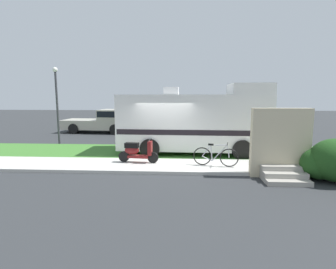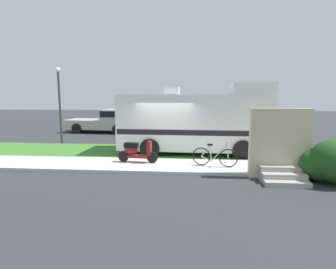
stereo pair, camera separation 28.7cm
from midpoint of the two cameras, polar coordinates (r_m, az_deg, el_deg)
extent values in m
plane|color=#2D3033|center=(11.78, -0.25, -5.50)|extent=(80.00, 80.00, 0.00)
cube|color=beige|center=(10.61, -0.81, -6.73)|extent=(24.00, 2.00, 0.12)
cube|color=#3D752D|center=(13.23, 0.30, -3.78)|extent=(24.00, 3.40, 0.08)
cube|color=silver|center=(12.95, 6.11, 2.82)|extent=(7.10, 2.74, 2.57)
cube|color=silver|center=(13.13, 17.82, 9.24)|extent=(1.88, 2.43, 0.50)
cube|color=black|center=(12.99, 6.08, 1.13)|extent=(6.96, 2.75, 0.24)
cube|color=black|center=(13.35, 21.33, 4.39)|extent=(0.15, 2.12, 0.90)
cube|color=silver|center=(12.94, 1.48, 9.35)|extent=(0.72, 0.62, 0.36)
cylinder|color=black|center=(14.44, 14.75, -1.38)|extent=(0.91, 0.31, 0.90)
cylinder|color=black|center=(12.11, 16.33, -3.29)|extent=(0.91, 0.31, 0.90)
cylinder|color=black|center=(14.43, -1.60, -1.11)|extent=(0.91, 0.31, 0.90)
cylinder|color=black|center=(12.10, -3.22, -2.96)|extent=(0.91, 0.31, 0.90)
cylinder|color=black|center=(10.80, -2.62, -4.95)|extent=(0.45, 0.14, 0.44)
cylinder|color=black|center=(11.13, -8.77, -4.63)|extent=(0.45, 0.14, 0.44)
cube|color=maroon|center=(10.94, -5.75, -4.69)|extent=(0.88, 0.37, 0.10)
cube|color=black|center=(10.93, -7.13, -2.27)|extent=(0.58, 0.32, 0.20)
ellipsoid|color=maroon|center=(10.97, -7.11, -3.30)|extent=(0.63, 0.36, 0.36)
cube|color=maroon|center=(10.74, -3.27, -2.94)|extent=(0.17, 0.33, 0.56)
cylinder|color=black|center=(10.68, -3.29, -1.10)|extent=(0.09, 0.50, 0.04)
sphere|color=white|center=(10.71, -3.28, -2.00)|extent=(0.12, 0.12, 0.12)
torus|color=black|center=(10.39, 13.58, -4.95)|extent=(0.70, 0.18, 0.71)
torus|color=black|center=(10.49, 7.92, -4.67)|extent=(0.70, 0.18, 0.71)
cylinder|color=silver|center=(10.38, 11.61, -3.94)|extent=(0.58, 0.16, 0.68)
cylinder|color=silver|center=(10.41, 9.91, -3.99)|extent=(0.10, 0.06, 0.61)
cylinder|color=silver|center=(10.32, 11.49, -2.28)|extent=(0.62, 0.16, 0.09)
cylinder|color=silver|center=(10.48, 8.98, -5.15)|extent=(0.40, 0.12, 0.19)
cylinder|color=silver|center=(10.42, 8.85, -3.51)|extent=(0.36, 0.11, 0.47)
cylinder|color=silver|center=(10.34, 13.40, -3.59)|extent=(0.12, 0.06, 0.51)
cube|color=black|center=(10.35, 9.78, -2.17)|extent=(0.22, 0.14, 0.06)
cylinder|color=black|center=(10.29, 13.22, -2.00)|extent=(0.13, 0.51, 0.03)
cube|color=#1E2328|center=(17.75, 7.61, 2.52)|extent=(2.55, 2.13, 1.53)
cube|color=black|center=(17.71, 7.64, 4.02)|extent=(2.43, 2.15, 0.44)
cube|color=#1E2328|center=(17.94, -1.31, 1.39)|extent=(3.11, 2.15, 0.74)
cylinder|color=black|center=(18.81, 8.09, 0.81)|extent=(0.77, 0.26, 0.76)
cylinder|color=black|center=(16.85, 8.30, -0.07)|extent=(0.77, 0.26, 0.76)
cylinder|color=black|center=(19.00, -1.99, 0.96)|extent=(0.77, 0.26, 0.76)
cylinder|color=black|center=(17.06, -2.95, 0.11)|extent=(0.77, 0.26, 0.76)
cube|color=#B7B29E|center=(20.67, -9.96, 3.23)|extent=(2.54, 2.26, 1.49)
cube|color=black|center=(20.63, -9.99, 4.46)|extent=(2.42, 2.27, 0.44)
cube|color=#B7B29E|center=(21.71, -16.57, 2.21)|extent=(3.06, 2.30, 0.70)
cylinder|color=black|center=(21.62, -8.60, 1.77)|extent=(0.78, 0.30, 0.76)
cylinder|color=black|center=(19.73, -10.34, 1.10)|extent=(0.78, 0.30, 0.76)
cylinder|color=black|center=(22.78, -16.25, 1.86)|extent=(0.78, 0.30, 0.76)
cylinder|color=black|center=(21.00, -18.56, 1.24)|extent=(0.78, 0.30, 0.76)
cube|color=#9E998E|center=(9.59, 24.37, -9.03)|extent=(1.40, 0.96, 0.16)
cube|color=#9E998E|center=(9.69, 24.11, -7.85)|extent=(1.40, 0.64, 0.16)
cube|color=#9E998E|center=(9.79, 23.86, -6.70)|extent=(1.40, 0.32, 0.16)
cube|color=beige|center=(9.91, 23.55, -1.77)|extent=(2.00, 0.30, 2.40)
ellipsoid|color=#1E4719|center=(10.16, 32.96, -4.81)|extent=(1.65, 1.49, 1.41)
ellipsoid|color=#1E4719|center=(10.15, 30.38, -5.58)|extent=(1.24, 1.12, 1.05)
cylinder|color=navy|center=(11.38, 26.76, -5.78)|extent=(0.06, 0.06, 0.20)
cylinder|color=navy|center=(11.35, 26.80, -5.20)|extent=(0.03, 0.03, 0.04)
cylinder|color=black|center=(11.34, 26.81, -5.08)|extent=(0.03, 0.03, 0.01)
cylinder|color=#333338|center=(16.74, -21.67, 5.21)|extent=(0.12, 0.12, 4.15)
sphere|color=silver|center=(16.78, -22.09, 12.72)|extent=(0.28, 0.28, 0.28)
camera|label=1|loc=(0.14, -89.31, 0.10)|focal=28.43mm
camera|label=2|loc=(0.14, 90.69, -0.10)|focal=28.43mm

